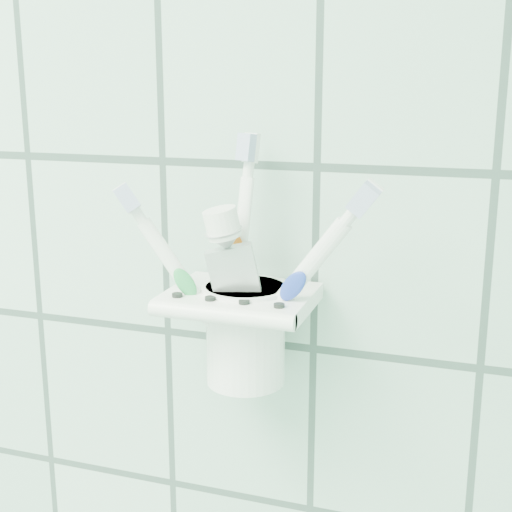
{
  "coord_description": "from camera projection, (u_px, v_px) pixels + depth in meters",
  "views": [
    {
      "loc": [
        0.84,
        0.63,
        1.48
      ],
      "look_at": [
        0.68,
        1.1,
        1.36
      ],
      "focal_mm": 50.0,
      "sensor_mm": 36.0,
      "label": 1
    }
  ],
  "objects": [
    {
      "name": "holder_bracket",
      "position": [
        241.0,
        300.0,
        0.58
      ],
      "size": [
        0.12,
        0.1,
        0.04
      ],
      "color": "white",
      "rests_on": "wall_back"
    },
    {
      "name": "cup",
      "position": [
        246.0,
        330.0,
        0.59
      ],
      "size": [
        0.07,
        0.07,
        0.08
      ],
      "color": "white",
      "rests_on": "holder_bracket"
    },
    {
      "name": "toothbrush_pink",
      "position": [
        249.0,
        267.0,
        0.56
      ],
      "size": [
        0.1,
        0.04,
        0.18
      ],
      "rotation": [
        -0.2,
        -0.55,
        0.61
      ],
      "color": "white",
      "rests_on": "cup"
    },
    {
      "name": "toothbrush_blue",
      "position": [
        226.0,
        257.0,
        0.57
      ],
      "size": [
        0.03,
        0.04,
        0.2
      ],
      "rotation": [
        -0.15,
        0.02,
        -0.33
      ],
      "color": "white",
      "rests_on": "cup"
    },
    {
      "name": "toothbrush_orange",
      "position": [
        224.0,
        249.0,
        0.58
      ],
      "size": [
        0.11,
        0.03,
        0.2
      ],
      "rotation": [
        0.13,
        0.64,
        0.01
      ],
      "color": "white",
      "rests_on": "cup"
    },
    {
      "name": "toothpaste_tube",
      "position": [
        257.0,
        278.0,
        0.57
      ],
      "size": [
        0.06,
        0.04,
        0.15
      ],
      "rotation": [
        0.07,
        -0.21,
        0.3
      ],
      "color": "silver",
      "rests_on": "cup"
    }
  ]
}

